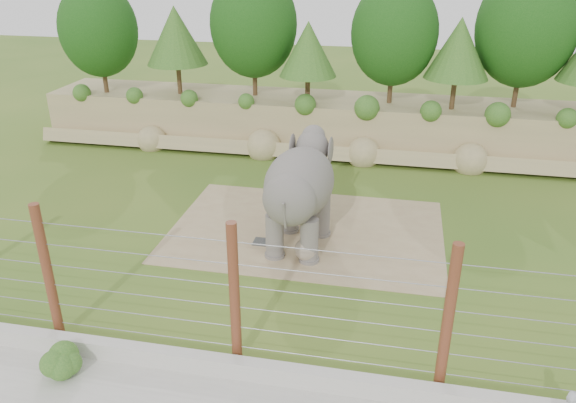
# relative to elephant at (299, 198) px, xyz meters

# --- Properties ---
(ground) EXTENTS (90.00, 90.00, 0.00)m
(ground) POSITION_rel_elephant_xyz_m (-0.43, -1.84, -1.86)
(ground) COLOR #3E6620
(ground) RESTS_ON ground
(back_embankment) EXTENTS (30.00, 5.52, 8.77)m
(back_embankment) POSITION_rel_elephant_xyz_m (0.16, 10.84, 2.11)
(back_embankment) COLOR #988B60
(back_embankment) RESTS_ON ground
(dirt_patch) EXTENTS (10.00, 7.00, 0.02)m
(dirt_patch) POSITION_rel_elephant_xyz_m (0.07, 1.16, -1.85)
(dirt_patch) COLOR #A0835E
(dirt_patch) RESTS_ON ground
(drain_grate) EXTENTS (1.00, 0.60, 0.03)m
(drain_grate) POSITION_rel_elephant_xyz_m (-1.14, -0.08, -1.82)
(drain_grate) COLOR #262628
(drain_grate) RESTS_ON dirt_patch
(elephant) EXTENTS (2.25, 4.70, 3.71)m
(elephant) POSITION_rel_elephant_xyz_m (0.00, 0.00, 0.00)
(elephant) COLOR #605B55
(elephant) RESTS_ON ground
(stone_ball) EXTENTS (0.80, 0.80, 0.80)m
(stone_ball) POSITION_rel_elephant_xyz_m (0.44, -0.99, -1.43)
(stone_ball) COLOR gray
(stone_ball) RESTS_ON dirt_patch
(retaining_wall) EXTENTS (26.00, 0.35, 0.50)m
(retaining_wall) POSITION_rel_elephant_xyz_m (-0.43, -6.84, -1.61)
(retaining_wall) COLOR #BCB7AE
(retaining_wall) RESTS_ON ground
(barrier_fence) EXTENTS (20.26, 0.26, 4.00)m
(barrier_fence) POSITION_rel_elephant_xyz_m (-0.43, -6.34, 0.14)
(barrier_fence) COLOR brown
(barrier_fence) RESTS_ON ground
(walkway_shrub) EXTENTS (0.75, 0.75, 0.75)m
(walkway_shrub) POSITION_rel_elephant_xyz_m (-4.52, -7.64, -1.47)
(walkway_shrub) COLOR #2B5D21
(walkway_shrub) RESTS_ON walkway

